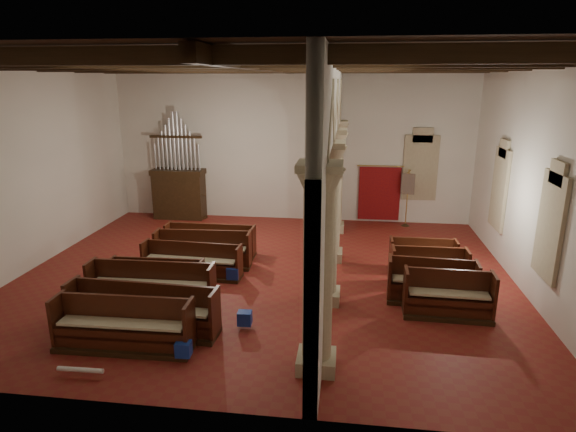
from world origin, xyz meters
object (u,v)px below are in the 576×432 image
(pipe_organ, at_px, (179,185))
(lectern, at_px, (200,208))
(aisle_pew_0, at_px, (448,301))
(nave_pew_0, at_px, (124,332))
(processional_banner, at_px, (407,206))

(pipe_organ, height_order, lectern, pipe_organ)
(aisle_pew_0, bearing_deg, lectern, 140.46)
(nave_pew_0, xyz_separation_m, aisle_pew_0, (6.97, 2.36, 0.01))
(nave_pew_0, relative_size, aisle_pew_0, 1.41)
(processional_banner, relative_size, aisle_pew_0, 1.07)
(processional_banner, bearing_deg, nave_pew_0, -105.57)
(pipe_organ, xyz_separation_m, aisle_pew_0, (9.23, -7.43, -0.99))
(lectern, xyz_separation_m, processional_banner, (8.18, 0.04, 0.31))
(nave_pew_0, distance_m, aisle_pew_0, 7.36)
(lectern, relative_size, processional_banner, 0.50)
(pipe_organ, xyz_separation_m, processional_banner, (9.03, -0.01, -0.60))
(processional_banner, height_order, nave_pew_0, processional_banner)
(pipe_organ, relative_size, processional_banner, 1.99)
(pipe_organ, distance_m, aisle_pew_0, 11.89)
(nave_pew_0, bearing_deg, lectern, 97.08)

